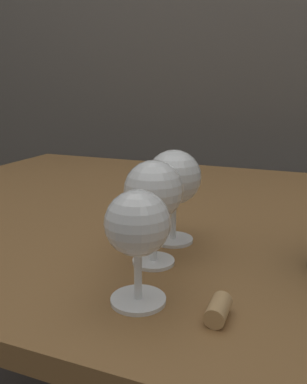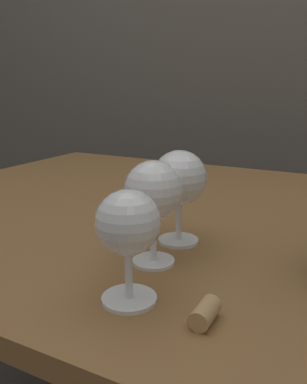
{
  "view_description": "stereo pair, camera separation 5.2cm",
  "coord_description": "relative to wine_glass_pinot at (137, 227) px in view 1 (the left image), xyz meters",
  "views": [
    {
      "loc": [
        0.17,
        -0.71,
        1.0
      ],
      "look_at": [
        -0.02,
        -0.24,
        0.86
      ],
      "focal_mm": 37.29,
      "sensor_mm": 36.0,
      "label": 1
    },
    {
      "loc": [
        0.22,
        -0.69,
        1.0
      ],
      "look_at": [
        -0.02,
        -0.24,
        0.86
      ],
      "focal_mm": 37.29,
      "sensor_mm": 36.0,
      "label": 2
    }
  ],
  "objects": [
    {
      "name": "cork",
      "position": [
        0.09,
        -0.0,
        -0.08
      ],
      "size": [
        0.02,
        0.04,
        0.02
      ],
      "primitive_type": "cylinder",
      "rotation": [
        1.57,
        0.0,
        0.0
      ],
      "color": "tan",
      "rests_on": "dining_table"
    },
    {
      "name": "wine_glass_cabernet",
      "position": [
        -0.02,
        0.1,
        0.01
      ],
      "size": [
        0.08,
        0.08,
        0.14
      ],
      "color": "white",
      "rests_on": "dining_table"
    },
    {
      "name": "dining_table",
      "position": [
        -0.01,
        0.34,
        -0.18
      ],
      "size": [
        1.41,
        0.92,
        0.76
      ],
      "color": "brown",
      "rests_on": "ground_plane"
    },
    {
      "name": "wine_glass_pinot",
      "position": [
        0.0,
        0.0,
        0.0
      ],
      "size": [
        0.07,
        0.07,
        0.13
      ],
      "color": "white",
      "rests_on": "dining_table"
    },
    {
      "name": "wine_glass_rose",
      "position": [
        -0.02,
        0.19,
        0.01
      ],
      "size": [
        0.08,
        0.08,
        0.14
      ],
      "color": "white",
      "rests_on": "dining_table"
    }
  ]
}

